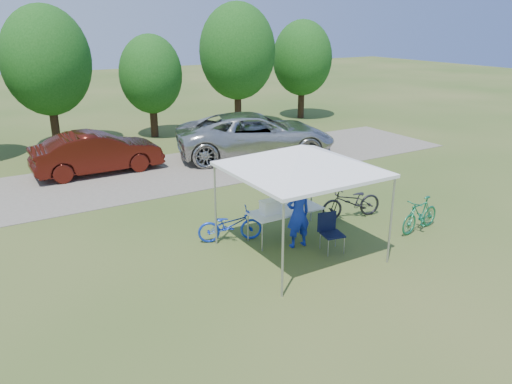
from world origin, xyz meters
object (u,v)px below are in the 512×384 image
Objects in this scene: folding_table at (285,211)px; minivan at (256,135)px; bike_dark at (351,202)px; bike_blue at (230,225)px; bike_green at (420,215)px; sedan at (97,152)px; folding_chair at (330,229)px; cyclist at (298,214)px; cooler at (270,207)px.

folding_table is 8.23m from minivan.
bike_dark is 0.29× the size of minivan.
bike_blue is at bearing -86.10° from bike_dark.
folding_table is 1.17× the size of bike_blue.
bike_green is 11.61m from sedan.
folding_chair is 0.55× the size of cyclist.
sedan reaches higher than bike_dark.
sedan is at bearing 107.31° from folding_table.
cyclist is (-0.54, 0.58, 0.30)m from folding_chair.
bike_green is (3.39, -0.90, -0.41)m from cyclist.
minivan is at bearing -178.69° from bike_dark.
sedan is (-6.21, 1.04, -0.14)m from minivan.
bike_green is 0.24× the size of minivan.
sedan is at bearing 98.90° from minivan.
cyclist reaches higher than bike_green.
folding_chair is 0.51× the size of bike_dark.
bike_green is at bearing -148.63° from sedan.
cyclist is 2.56m from bike_dark.
folding_chair is at bearing -104.46° from bike_green.
folding_chair is at bearing 138.56° from cyclist.
folding_chair is 1.58m from cooler.
bike_blue is (-1.30, 1.17, -0.44)m from cyclist.
cyclist is (0.00, -0.56, 0.12)m from folding_table.
cooler is (-0.48, 0.00, 0.22)m from folding_table.
sedan is (-6.03, 9.92, 0.32)m from bike_green.
cooler is 8.73m from sedan.
cooler is 1.16m from bike_blue.
cooler is at bearing -165.62° from sedan.
cooler reaches higher than folding_chair.
cyclist reaches higher than cooler.
bike_blue is 0.26× the size of minivan.
cyclist is (0.48, -0.56, -0.10)m from cooler.
folding_table is 2.44m from bike_dark.
bike_dark is (2.42, 0.74, -0.38)m from cyclist.
folding_table is at bearing -84.60° from cyclist.
bike_dark is at bearing -157.56° from cyclist.
sedan is (-5.05, 8.27, 0.29)m from bike_dark.
bike_green reaches higher than folding_table.
minivan is at bearing -16.14° from bike_blue.
bike_dark is 9.70m from sedan.
bike_blue is (-1.85, 1.75, -0.13)m from folding_chair.
sedan is (-2.64, 9.01, -0.09)m from cyclist.
bike_blue is 1.07× the size of bike_green.
cyclist is at bearing 144.99° from folding_chair.
sedan is (-3.18, 9.59, 0.22)m from folding_chair.
bike_dark is (2.42, 0.19, -0.26)m from folding_table.
minivan reaches higher than cyclist.
folding_chair reaches higher than folding_table.
bike_blue is 5.13m from bike_green.
folding_table is 3.71m from bike_green.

